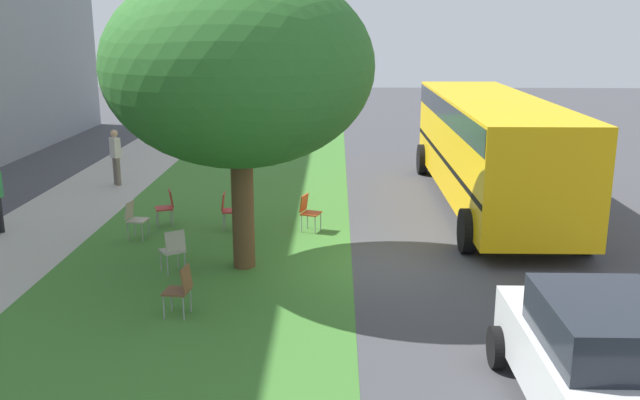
{
  "coord_description": "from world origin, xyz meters",
  "views": [
    {
      "loc": [
        -13.28,
        0.53,
        4.77
      ],
      "look_at": [
        0.75,
        0.87,
        1.18
      ],
      "focal_mm": 38.86,
      "sensor_mm": 36.0,
      "label": 1
    }
  ],
  "objects_px": {
    "chair_2": "(308,210)",
    "chair_5": "(228,208)",
    "chair_0": "(174,248)",
    "street_tree": "(239,67)",
    "chair_4": "(167,205)",
    "parked_car": "(599,361)",
    "chair_3": "(181,287)",
    "pedestrian_0": "(116,155)",
    "chair_1": "(134,217)",
    "school_bus": "(490,141)"
  },
  "relations": [
    {
      "from": "chair_4",
      "to": "parked_car",
      "type": "bearing_deg",
      "value": -139.23
    },
    {
      "from": "chair_5",
      "to": "pedestrian_0",
      "type": "xyz_separation_m",
      "value": [
        4.51,
        4.07,
        0.41
      ]
    },
    {
      "from": "chair_2",
      "to": "chair_3",
      "type": "relative_size",
      "value": 1.0
    },
    {
      "from": "chair_5",
      "to": "chair_0",
      "type": "bearing_deg",
      "value": 168.82
    },
    {
      "from": "chair_3",
      "to": "chair_0",
      "type": "bearing_deg",
      "value": 16.07
    },
    {
      "from": "chair_4",
      "to": "parked_car",
      "type": "distance_m",
      "value": 11.11
    },
    {
      "from": "chair_1",
      "to": "chair_3",
      "type": "distance_m",
      "value": 4.7
    },
    {
      "from": "chair_4",
      "to": "parked_car",
      "type": "xyz_separation_m",
      "value": [
        -8.41,
        -7.25,
        0.32
      ]
    },
    {
      "from": "parked_car",
      "to": "pedestrian_0",
      "type": "bearing_deg",
      "value": 37.69
    },
    {
      "from": "chair_1",
      "to": "parked_car",
      "type": "xyz_separation_m",
      "value": [
        -7.34,
        -7.73,
        0.32
      ]
    },
    {
      "from": "chair_4",
      "to": "pedestrian_0",
      "type": "height_order",
      "value": "pedestrian_0"
    },
    {
      "from": "chair_5",
      "to": "pedestrian_0",
      "type": "height_order",
      "value": "pedestrian_0"
    },
    {
      "from": "street_tree",
      "to": "chair_1",
      "type": "height_order",
      "value": "street_tree"
    },
    {
      "from": "chair_4",
      "to": "chair_5",
      "type": "height_order",
      "value": "same"
    },
    {
      "from": "chair_1",
      "to": "school_bus",
      "type": "relative_size",
      "value": 0.08
    },
    {
      "from": "chair_0",
      "to": "school_bus",
      "type": "distance_m",
      "value": 9.11
    },
    {
      "from": "chair_0",
      "to": "parked_car",
      "type": "height_order",
      "value": "parked_car"
    },
    {
      "from": "chair_2",
      "to": "chair_5",
      "type": "bearing_deg",
      "value": 85.62
    },
    {
      "from": "chair_5",
      "to": "school_bus",
      "type": "bearing_deg",
      "value": -70.31
    },
    {
      "from": "chair_2",
      "to": "chair_4",
      "type": "height_order",
      "value": "same"
    },
    {
      "from": "chair_1",
      "to": "parked_car",
      "type": "relative_size",
      "value": 0.24
    },
    {
      "from": "chair_0",
      "to": "chair_2",
      "type": "height_order",
      "value": "same"
    },
    {
      "from": "chair_3",
      "to": "school_bus",
      "type": "xyz_separation_m",
      "value": [
        7.46,
        -6.63,
        1.24
      ]
    },
    {
      "from": "chair_5",
      "to": "pedestrian_0",
      "type": "distance_m",
      "value": 6.09
    },
    {
      "from": "street_tree",
      "to": "chair_1",
      "type": "bearing_deg",
      "value": 56.59
    },
    {
      "from": "chair_0",
      "to": "chair_3",
      "type": "height_order",
      "value": "same"
    },
    {
      "from": "chair_2",
      "to": "chair_4",
      "type": "xyz_separation_m",
      "value": [
        0.38,
        3.43,
        0.0
      ]
    },
    {
      "from": "street_tree",
      "to": "chair_4",
      "type": "xyz_separation_m",
      "value": [
        2.87,
        2.24,
        -3.44
      ]
    },
    {
      "from": "chair_5",
      "to": "parked_car",
      "type": "distance_m",
      "value": 9.99
    },
    {
      "from": "street_tree",
      "to": "chair_5",
      "type": "xyz_separation_m",
      "value": [
        2.63,
        0.73,
        -3.44
      ]
    },
    {
      "from": "street_tree",
      "to": "chair_5",
      "type": "bearing_deg",
      "value": 15.4
    },
    {
      "from": "chair_0",
      "to": "chair_2",
      "type": "distance_m",
      "value": 3.83
    },
    {
      "from": "pedestrian_0",
      "to": "parked_car",
      "type": "bearing_deg",
      "value": -142.31
    },
    {
      "from": "chair_1",
      "to": "chair_4",
      "type": "bearing_deg",
      "value": -24.26
    },
    {
      "from": "chair_0",
      "to": "chair_1",
      "type": "relative_size",
      "value": 1.0
    },
    {
      "from": "chair_3",
      "to": "pedestrian_0",
      "type": "height_order",
      "value": "pedestrian_0"
    },
    {
      "from": "chair_0",
      "to": "street_tree",
      "type": "bearing_deg",
      "value": -73.07
    },
    {
      "from": "chair_1",
      "to": "chair_3",
      "type": "xyz_separation_m",
      "value": [
        -4.26,
        -1.99,
        0.0
      ]
    },
    {
      "from": "chair_1",
      "to": "chair_4",
      "type": "xyz_separation_m",
      "value": [
        1.07,
        -0.48,
        0.0
      ]
    },
    {
      "from": "chair_0",
      "to": "parked_car",
      "type": "xyz_separation_m",
      "value": [
        -5.14,
        -6.34,
        0.32
      ]
    },
    {
      "from": "chair_1",
      "to": "chair_2",
      "type": "xyz_separation_m",
      "value": [
        0.69,
        -3.91,
        0.0
      ]
    },
    {
      "from": "chair_5",
      "to": "pedestrian_0",
      "type": "relative_size",
      "value": 0.52
    },
    {
      "from": "chair_3",
      "to": "parked_car",
      "type": "distance_m",
      "value": 6.53
    },
    {
      "from": "chair_0",
      "to": "school_bus",
      "type": "bearing_deg",
      "value": -53.19
    },
    {
      "from": "chair_3",
      "to": "pedestrian_0",
      "type": "bearing_deg",
      "value": 22.92
    },
    {
      "from": "school_bus",
      "to": "chair_3",
      "type": "bearing_deg",
      "value": 138.38
    },
    {
      "from": "chair_2",
      "to": "parked_car",
      "type": "xyz_separation_m",
      "value": [
        -8.03,
        -3.82,
        0.32
      ]
    },
    {
      "from": "chair_3",
      "to": "parked_car",
      "type": "bearing_deg",
      "value": -118.23
    },
    {
      "from": "chair_3",
      "to": "school_bus",
      "type": "height_order",
      "value": "school_bus"
    },
    {
      "from": "street_tree",
      "to": "chair_3",
      "type": "relative_size",
      "value": 6.67
    }
  ]
}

